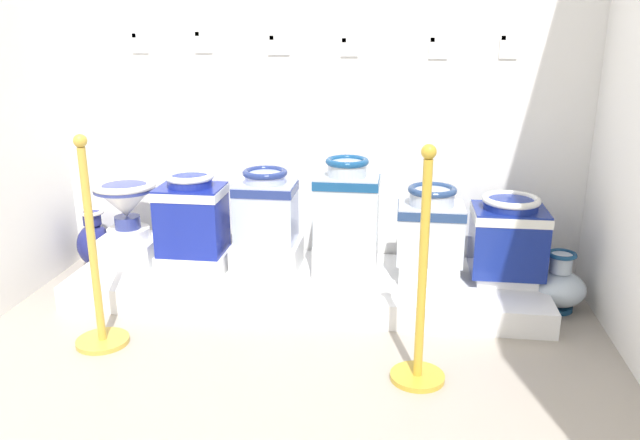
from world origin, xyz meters
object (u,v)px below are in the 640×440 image
object	(u,v)px
antique_toilet_slender_white	(347,200)
decorative_vase_spare	(95,243)
decorative_vase_companion	(558,286)
info_placard_fifth	(438,47)
antique_toilet_squat_floral	(126,201)
plinth_block_tall_cobalt	(428,269)
antique_toilet_leftmost	(508,233)
plinth_block_leftmost	(504,276)
info_placard_fourth	(349,46)
plinth_block_rightmost	(195,260)
plinth_block_broad_patterned	(267,255)
info_placard_third	(279,44)
antique_toilet_tall_cobalt	(431,224)
antique_toilet_broad_patterned	(266,205)
stanchion_post_near_right	(421,311)
plinth_block_slender_white	(346,257)
stanchion_post_near_left	(96,285)
antique_toilet_rightmost	(192,212)
info_placard_second	(203,41)
info_placard_first	(140,42)
info_placard_sixth	(509,45)
plinth_block_squat_floral	(130,249)

from	to	relation	value
antique_toilet_slender_white	decorative_vase_spare	world-z (taller)	antique_toilet_slender_white
antique_toilet_slender_white	decorative_vase_companion	xyz separation A→B (m)	(1.19, -0.04, -0.44)
info_placard_fifth	antique_toilet_squat_floral	bearing A→B (deg)	-170.06
plinth_block_tall_cobalt	antique_toilet_leftmost	bearing A→B (deg)	2.35
plinth_block_leftmost	info_placard_fourth	bearing A→B (deg)	159.40
plinth_block_rightmost	plinth_block_broad_patterned	size ratio (longest dim) A/B	1.02
plinth_block_tall_cobalt	antique_toilet_slender_white	bearing A→B (deg)	-179.90
plinth_block_broad_patterned	info_placard_fourth	distance (m)	1.31
info_placard_third	antique_toilet_tall_cobalt	bearing A→B (deg)	-21.79
antique_toilet_broad_patterned	info_placard_fourth	size ratio (longest dim) A/B	3.87
info_placard_third	stanchion_post_near_right	bearing A→B (deg)	-55.59
plinth_block_slender_white	plinth_block_leftmost	xyz separation A→B (m)	(0.90, 0.02, -0.07)
stanchion_post_near_left	antique_toilet_rightmost	bearing A→B (deg)	69.07
antique_toilet_rightmost	info_placard_second	world-z (taller)	info_placard_second
antique_toilet_slender_white	antique_toilet_leftmost	distance (m)	0.92
info_placard_second	info_placard_fifth	size ratio (longest dim) A/B	1.05
antique_toilet_broad_patterned	info_placard_first	world-z (taller)	info_placard_first
plinth_block_leftmost	decorative_vase_companion	distance (m)	0.29
plinth_block_tall_cobalt	antique_toilet_tall_cobalt	distance (m)	0.27
stanchion_post_near_right	antique_toilet_tall_cobalt	bearing A→B (deg)	85.70
plinth_block_broad_patterned	info_placard_sixth	distance (m)	1.83
plinth_block_broad_patterned	info_placard_first	distance (m)	1.50
plinth_block_rightmost	antique_toilet_rightmost	world-z (taller)	antique_toilet_rightmost
plinth_block_squat_floral	plinth_block_broad_patterned	distance (m)	0.86
plinth_block_broad_patterned	plinth_block_slender_white	distance (m)	0.47
antique_toilet_rightmost	decorative_vase_spare	size ratio (longest dim) A/B	1.18
plinth_block_rightmost	antique_toilet_rightmost	distance (m)	0.30
plinth_block_rightmost	stanchion_post_near_left	xyz separation A→B (m)	(-0.26, -0.69, 0.12)
info_placard_fourth	decorative_vase_companion	xyz separation A→B (m)	(1.21, -0.41, -1.27)
antique_toilet_slender_white	plinth_block_tall_cobalt	size ratio (longest dim) A/B	1.46
antique_toilet_slender_white	stanchion_post_near_right	xyz separation A→B (m)	(0.41, -0.88, -0.24)
info_placard_third	decorative_vase_companion	bearing A→B (deg)	-14.01
info_placard_first	decorative_vase_companion	bearing A→B (deg)	-9.31
info_placard_sixth	stanchion_post_near_right	xyz separation A→B (m)	(-0.46, -1.24, -1.08)
decorative_vase_spare	info_placard_fourth	bearing A→B (deg)	5.71
stanchion_post_near_right	plinth_block_rightmost	bearing A→B (deg)	147.63
info_placard_fifth	info_placard_third	bearing A→B (deg)	180.00
decorative_vase_spare	plinth_block_tall_cobalt	bearing A→B (deg)	-5.55
info_placard_fifth	stanchion_post_near_right	bearing A→B (deg)	-93.36
info_placard_fifth	info_placard_sixth	size ratio (longest dim) A/B	0.93
antique_toilet_tall_cobalt	decorative_vase_spare	xyz separation A→B (m)	(-2.12, 0.21, -0.28)
plinth_block_broad_patterned	stanchion_post_near_left	bearing A→B (deg)	-131.34
antique_toilet_rightmost	plinth_block_tall_cobalt	xyz separation A→B (m)	(1.36, 0.05, -0.30)
plinth_block_broad_patterned	info_placard_third	world-z (taller)	info_placard_third
antique_toilet_slender_white	info_placard_fourth	bearing A→B (deg)	94.41
plinth_block_leftmost	antique_toilet_tall_cobalt	bearing A→B (deg)	-177.65
antique_toilet_rightmost	info_placard_fourth	xyz separation A→B (m)	(0.86, 0.42, 0.91)
info_placard_fifth	decorative_vase_companion	world-z (taller)	info_placard_fifth
plinth_block_slender_white	info_placard_second	size ratio (longest dim) A/B	2.58
stanchion_post_near_left	info_placard_sixth	bearing A→B (deg)	28.72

